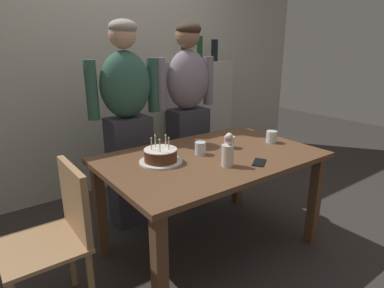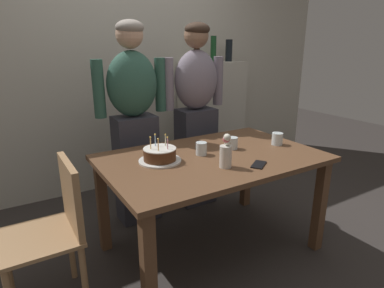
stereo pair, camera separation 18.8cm
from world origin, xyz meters
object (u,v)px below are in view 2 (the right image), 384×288
(water_glass_side, at_px, (277,139))
(flower_vase, at_px, (226,152))
(cell_phone, at_px, (259,165))
(person_man_bearded, at_px, (134,122))
(water_glass_near, at_px, (201,149))
(dining_chair, at_px, (56,224))
(person_woman_cardigan, at_px, (196,114))
(birthday_cake, at_px, (160,155))
(water_glass_far, at_px, (232,143))

(water_glass_side, relative_size, flower_vase, 0.42)
(cell_phone, bearing_deg, water_glass_side, -2.07)
(water_glass_side, distance_m, person_man_bearded, 1.15)
(water_glass_near, height_order, dining_chair, dining_chair)
(person_woman_cardigan, bearing_deg, person_man_bearded, 0.00)
(cell_phone, relative_size, dining_chair, 0.17)
(birthday_cake, xyz_separation_m, water_glass_side, (0.94, -0.13, 0.00))
(birthday_cake, bearing_deg, person_man_bearded, 83.33)
(water_glass_side, bearing_deg, person_man_bearded, 138.69)
(birthday_cake, distance_m, flower_vase, 0.44)
(birthday_cake, xyz_separation_m, water_glass_far, (0.58, -0.03, 0.00))
(person_woman_cardigan, height_order, dining_chair, person_woman_cardigan)
(water_glass_side, height_order, cell_phone, water_glass_side)
(water_glass_far, bearing_deg, water_glass_side, -15.32)
(birthday_cake, relative_size, cell_phone, 1.96)
(water_glass_near, height_order, cell_phone, water_glass_near)
(flower_vase, relative_size, dining_chair, 0.25)
(water_glass_near, bearing_deg, flower_vase, -89.74)
(water_glass_far, distance_m, person_woman_cardigan, 0.67)
(water_glass_far, relative_size, water_glass_side, 0.95)
(cell_phone, height_order, flower_vase, flower_vase)
(flower_vase, height_order, dining_chair, flower_vase)
(water_glass_far, xyz_separation_m, cell_phone, (-0.07, -0.36, -0.04))
(water_glass_near, relative_size, flower_vase, 0.41)
(birthday_cake, bearing_deg, dining_chair, -174.72)
(water_glass_side, height_order, person_woman_cardigan, person_woman_cardigan)
(water_glass_near, height_order, person_man_bearded, person_man_bearded)
(water_glass_side, height_order, person_man_bearded, person_man_bearded)
(dining_chair, bearing_deg, water_glass_near, 92.18)
(water_glass_far, relative_size, person_man_bearded, 0.05)
(birthday_cake, distance_m, water_glass_side, 0.94)
(cell_phone, bearing_deg, person_man_bearded, 79.74)
(water_glass_far, distance_m, cell_phone, 0.37)
(cell_phone, xyz_separation_m, flower_vase, (-0.20, 0.08, 0.09))
(person_woman_cardigan, bearing_deg, water_glass_far, 81.90)
(water_glass_near, xyz_separation_m, person_woman_cardigan, (0.36, 0.65, 0.09))
(water_glass_near, relative_size, person_woman_cardigan, 0.05)
(water_glass_far, distance_m, water_glass_side, 0.37)
(water_glass_near, relative_size, water_glass_side, 0.96)
(person_man_bearded, relative_size, person_woman_cardigan, 1.00)
(birthday_cake, xyz_separation_m, cell_phone, (0.51, -0.39, -0.04))
(cell_phone, height_order, person_woman_cardigan, person_woman_cardigan)
(flower_vase, xyz_separation_m, person_woman_cardigan, (0.36, 0.93, 0.03))
(birthday_cake, relative_size, person_woman_cardigan, 0.17)
(water_glass_far, height_order, person_man_bearded, person_man_bearded)
(birthday_cake, height_order, cell_phone, birthday_cake)
(water_glass_side, relative_size, person_man_bearded, 0.06)
(birthday_cake, height_order, water_glass_near, birthday_cake)
(flower_vase, bearing_deg, person_man_bearded, 104.20)
(water_glass_side, bearing_deg, flower_vase, -164.33)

